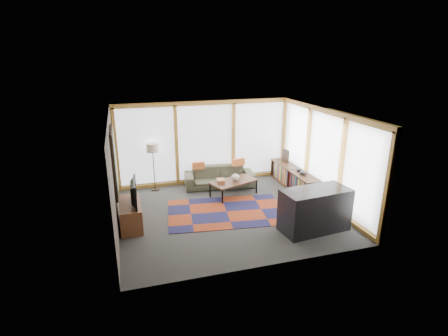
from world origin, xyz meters
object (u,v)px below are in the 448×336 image
object	(u,v)px
coffee_table	(234,188)
bar_counter	(315,210)
television	(131,192)
sofa	(219,177)
floor_lamp	(154,167)
tv_console	(131,215)
bookshelf	(294,179)

from	to	relation	value
coffee_table	bar_counter	size ratio (longest dim) A/B	0.85
television	bar_counter	bearing A→B (deg)	-106.61
sofa	bar_counter	distance (m)	3.61
sofa	floor_lamp	world-z (taller)	floor_lamp
tv_console	bar_counter	distance (m)	4.35
sofa	floor_lamp	xyz separation A→B (m)	(-1.96, 0.26, 0.42)
floor_lamp	coffee_table	bearing A→B (deg)	-26.65
coffee_table	tv_console	distance (m)	3.15
bookshelf	bar_counter	world-z (taller)	bar_counter
floor_lamp	bookshelf	world-z (taller)	floor_lamp
coffee_table	bookshelf	size ratio (longest dim) A/B	0.55
sofa	tv_console	xyz separation A→B (m)	(-2.75, -1.94, -0.01)
bookshelf	bar_counter	bearing A→B (deg)	-107.11
tv_console	television	bearing A→B (deg)	-42.89
tv_console	coffee_table	bearing A→B (deg)	20.66
floor_lamp	tv_console	world-z (taller)	floor_lamp
coffee_table	tv_console	world-z (taller)	tv_console
sofa	coffee_table	distance (m)	0.85
sofa	floor_lamp	distance (m)	2.02
floor_lamp	bookshelf	xyz separation A→B (m)	(4.09, -1.08, -0.42)
sofa	tv_console	world-z (taller)	sofa
television	tv_console	bearing A→B (deg)	49.10
tv_console	television	world-z (taller)	television
coffee_table	television	distance (m)	3.19
tv_console	bar_counter	xyz separation A→B (m)	(4.11, -1.41, 0.21)
bookshelf	bar_counter	xyz separation A→B (m)	(-0.78, -2.53, 0.20)
tv_console	bookshelf	bearing A→B (deg)	12.89
television	sofa	bearing A→B (deg)	-51.83
bookshelf	bar_counter	distance (m)	2.65
bookshelf	tv_console	size ratio (longest dim) A/B	2.06
sofa	coffee_table	size ratio (longest dim) A/B	1.58
bookshelf	coffee_table	bearing A→B (deg)	-179.82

